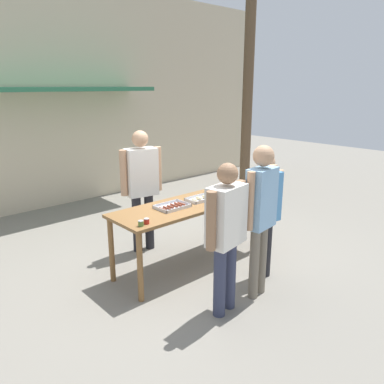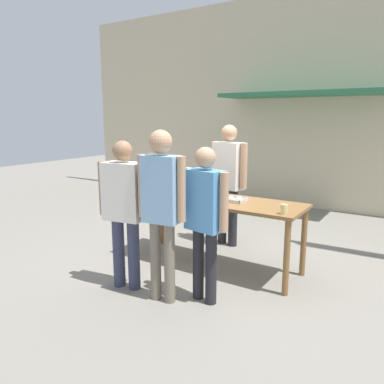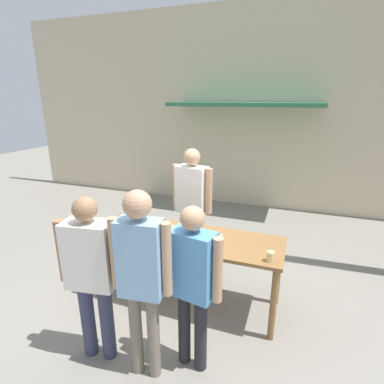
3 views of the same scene
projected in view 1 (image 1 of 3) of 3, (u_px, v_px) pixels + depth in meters
name	position (u px, v px, depth m)	size (l,w,h in m)	color
ground_plane	(192.00, 263.00, 5.39)	(24.00, 24.00, 0.00)	gray
building_facade_back	(61.00, 96.00, 7.61)	(12.00, 1.11, 4.50)	beige
serving_table	(192.00, 210.00, 5.17)	(2.34, 0.77, 0.92)	brown
food_tray_sausages	(172.00, 207.00, 4.92)	(0.43, 0.30, 0.04)	silver
food_tray_buns	(203.00, 198.00, 5.27)	(0.46, 0.24, 0.07)	silver
condiment_jar_mustard	(141.00, 223.00, 4.27)	(0.06, 0.06, 0.07)	#567A38
condiment_jar_ketchup	(147.00, 221.00, 4.34)	(0.06, 0.06, 0.07)	#B22319
beer_cup	(255.00, 189.00, 5.60)	(0.08, 0.08, 0.11)	#DBC67A
person_server_behind_table	(142.00, 181.00, 5.55)	(0.65, 0.33, 1.85)	#232328
person_customer_holding_hotdog	(226.00, 227.00, 3.98)	(0.65, 0.32, 1.71)	#333851
person_customer_with_cup	(264.00, 206.00, 4.73)	(0.57, 0.29, 1.67)	#232328
person_customer_waiting_in_line	(261.00, 207.00, 4.28)	(0.55, 0.25, 1.84)	#756B5B
utility_pole	(249.00, 61.00, 7.72)	(1.10, 0.22, 5.74)	brown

